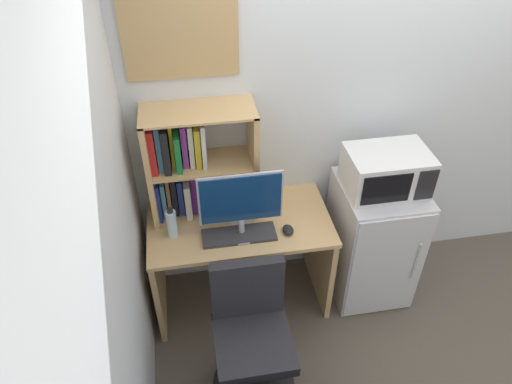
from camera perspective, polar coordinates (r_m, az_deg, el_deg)
wall_back at (r=3.36m, az=21.14°, el=10.12°), size 6.40×0.04×2.60m
wall_left at (r=1.77m, az=-18.42°, el=-20.48°), size 0.04×4.40×2.60m
desk at (r=3.17m, az=-1.89°, el=-6.71°), size 1.16×0.62×0.75m
hutch_bookshelf at (r=2.91m, az=-8.17°, el=3.44°), size 0.65×0.30×0.72m
monitor at (r=2.76m, az=-1.82°, el=-1.30°), size 0.50×0.21×0.45m
keyboard at (r=2.90m, az=-2.05°, el=-5.16°), size 0.45×0.16×0.02m
computer_mouse at (r=2.93m, az=3.85°, el=-4.55°), size 0.07×0.09×0.04m
water_bottle at (r=2.89m, az=-10.06°, el=-3.72°), size 0.06×0.06×0.21m
mini_fridge at (r=3.40m, az=13.75°, el=-5.56°), size 0.52×0.57×0.91m
microwave at (r=3.04m, az=15.37°, el=2.44°), size 0.50×0.36×0.26m
desk_chair at (r=2.87m, az=-0.52°, el=-17.34°), size 0.50×0.50×0.89m
wall_corkboard at (r=2.67m, az=-9.07°, el=18.15°), size 0.62×0.02×0.49m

